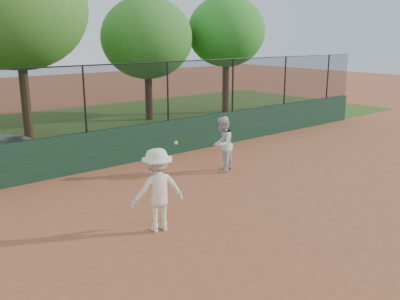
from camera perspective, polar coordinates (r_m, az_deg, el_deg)
ground at (r=9.67m, az=4.65°, el=-10.21°), size 80.00×80.00×0.00m
back_wall at (r=14.17m, az=-12.32°, el=0.12°), size 26.00×0.20×1.20m
grass_strip at (r=19.72m, az=-20.24°, el=1.78°), size 36.00×12.00×0.01m
player_second at (r=13.43m, az=2.88°, el=0.73°), size 1.03×0.96×1.69m
player_main at (r=9.38m, az=-5.44°, el=-5.13°), size 1.28×0.90×1.96m
fence_assembly at (r=13.85m, az=-12.79°, el=6.67°), size 26.00×0.06×2.00m
tree_2 at (r=18.87m, az=-22.42°, el=16.45°), size 5.41×4.92×7.37m
tree_3 at (r=21.81m, az=-6.78°, el=14.03°), size 4.45×4.05×5.83m
tree_4 at (r=23.91m, az=3.40°, el=14.86°), size 4.20×3.82×6.03m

